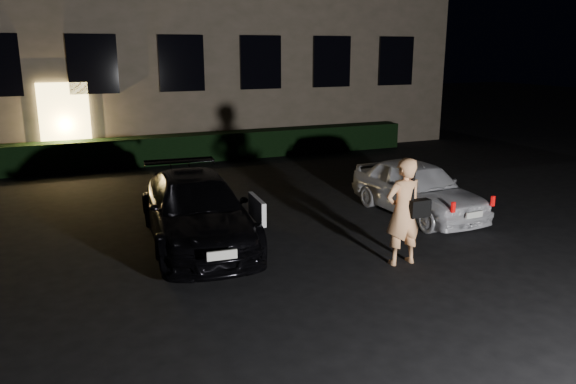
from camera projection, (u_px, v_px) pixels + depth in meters
name	position (u px, v px, depth m)	size (l,w,h in m)	color
ground	(355.00, 290.00, 8.26)	(80.00, 80.00, 0.00)	black
hedge	(188.00, 148.00, 17.51)	(15.00, 0.70, 0.85)	black
sedan	(196.00, 210.00, 10.15)	(2.04, 4.41, 1.23)	black
hatch	(417.00, 188.00, 11.89)	(1.55, 3.49, 1.17)	white
man	(404.00, 212.00, 9.07)	(0.73, 0.43, 1.78)	#FFB174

